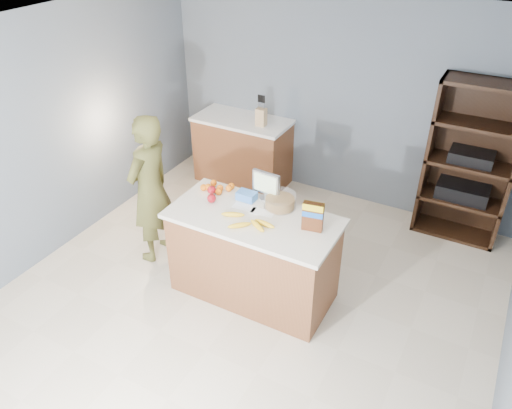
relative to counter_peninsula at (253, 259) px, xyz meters
The scene contains 15 objects.
floor 0.51m from the counter_peninsula, 90.00° to the right, with size 4.50×5.00×0.02m, color beige.
walls 1.27m from the counter_peninsula, 90.00° to the right, with size 4.52×5.02×2.51m.
counter_peninsula is the anchor object (origin of this frame).
back_cabinet 2.25m from the counter_peninsula, 122.28° to the left, with size 1.24×0.62×0.90m.
shelving_unit 2.61m from the counter_peninsula, 52.89° to the left, with size 0.90×0.40×1.80m.
person 1.29m from the counter_peninsula, behind, with size 0.59×0.38×1.61m, color #505024.
knife_block 2.12m from the counter_peninsula, 115.95° to the left, with size 0.12×0.10×0.31m.
envelopes 0.50m from the counter_peninsula, 118.76° to the left, with size 0.42×0.14×0.00m.
bananas 0.52m from the counter_peninsula, 80.57° to the right, with size 0.53×0.27×0.05m.
apples 0.73m from the counter_peninsula, 169.86° to the left, with size 0.17×0.21×0.08m.
oranges 0.78m from the counter_peninsula, 155.57° to the left, with size 0.29×0.22×0.07m.
blue_carton 0.60m from the counter_peninsula, 131.03° to the left, with size 0.18×0.12×0.08m, color blue.
salad_bowl 0.62m from the counter_peninsula, 62.14° to the left, with size 0.30×0.30×0.13m.
tv 0.72m from the counter_peninsula, 97.38° to the left, with size 0.28×0.12×0.28m.
cereal_box 0.84m from the counter_peninsula, ahead, with size 0.19×0.10×0.27m.
Camera 1 is at (1.79, -2.96, 3.39)m, focal length 35.00 mm.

